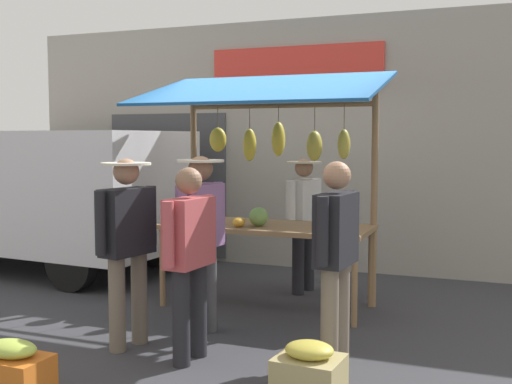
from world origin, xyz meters
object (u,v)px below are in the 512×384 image
Objects in this scene: shopper_in_grey_tee at (201,230)px; shopper_with_shopping_bag at (336,248)px; market_stall at (267,161)px; parked_van at (20,186)px; vendor_with_sunhat at (304,215)px; produce_crate_near at (11,373)px; shopper_in_striped_shirt at (127,237)px; shopper_with_ponytail at (189,251)px; produce_crate_side at (309,372)px.

shopper_in_grey_tee is 1.01× the size of shopper_with_shopping_bag.
market_stall is at bearing 42.63° from shopper_with_shopping_bag.
parked_van reaches higher than shopper_in_grey_tee.
vendor_with_sunhat is 2.95× the size of produce_crate_near.
shopper_in_striped_shirt reaches higher than shopper_with_ponytail.
shopper_in_grey_tee is 3.43× the size of produce_crate_side.
parked_van is at bearing -79.35° from vendor_with_sunhat.
market_stall is at bearing -8.78° from shopper_in_striped_shirt.
vendor_with_sunhat is at bearing -175.59° from parked_van.
parked_van reaches higher than produce_crate_near.
shopper_in_striped_shirt is 0.66m from shopper_with_ponytail.
vendor_with_sunhat is 0.95× the size of shopper_in_grey_tee.
vendor_with_sunhat is at bearing -104.13° from produce_crate_near.
shopper_in_grey_tee is 3.09× the size of produce_crate_near.
shopper_with_ponytail is (-0.02, 1.82, -0.65)m from market_stall.
produce_crate_near is at bearing -3.53° from vendor_with_sunhat.
parked_van is at bearing 65.30° from shopper_in_striped_shirt.
produce_crate_side is at bearing -156.96° from produce_crate_near.
shopper_in_striped_shirt is at bearing 69.75° from market_stall.
shopper_in_grey_tee is (0.19, 1.18, -0.58)m from market_stall.
parked_van is at bearing 71.85° from shopper_with_shopping_bag.
produce_crate_side is (-1.88, -0.80, -0.01)m from produce_crate_near.
market_stall reaches higher than parked_van.
shopper_with_ponytail is 2.96× the size of produce_crate_near.
vendor_with_sunhat is at bearing 1.22° from shopper_with_ponytail.
produce_crate_near is at bearing 134.00° from shopper_with_shopping_bag.
shopper_in_grey_tee is 1.83m from produce_crate_side.
shopper_in_striped_shirt is 0.99× the size of shopper_in_grey_tee.
shopper_with_shopping_bag is (-1.13, 1.47, -0.62)m from market_stall.
shopper_with_shopping_bag reaches higher than shopper_with_ponytail.
shopper_in_grey_tee reaches higher than produce_crate_near.
shopper_in_striped_shirt is 3.07× the size of produce_crate_near.
market_stall reaches higher than shopper_with_ponytail.
shopper_with_shopping_bag is 3.39× the size of produce_crate_side.
market_stall is 4.73× the size of produce_crate_near.
shopper_in_grey_tee is at bearing 83.04° from shopper_with_shopping_bag.
produce_crate_side is (-1.11, 0.36, -0.71)m from shopper_with_ponytail.
shopper_with_shopping_bag is 1.16m from shopper_with_ponytail.
produce_crate_side is (-5.07, 2.89, -0.94)m from parked_van.
shopper_in_grey_tee reaches higher than vendor_with_sunhat.
market_stall is 0.98m from vendor_with_sunhat.
shopper_in_grey_tee is 2.03m from produce_crate_near.
shopper_in_striped_shirt is 1.04× the size of shopper_with_ponytail.
shopper_with_shopping_bag reaches higher than produce_crate_side.
shopper_in_striped_shirt is at bearing -14.99° from produce_crate_side.
produce_crate_near is at bearing 151.16° from shopper_with_ponytail.
vendor_with_sunhat is 2.38m from shopper_with_shopping_bag.
shopper_in_grey_tee is at bearing 80.69° from market_stall.
produce_crate_side is at bearing -93.52° from shopper_in_striped_shirt.
shopper_with_ponytail is at bearing 113.02° from shopper_with_shopping_bag.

